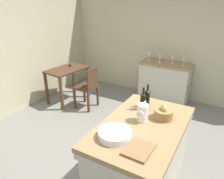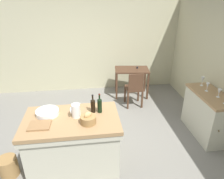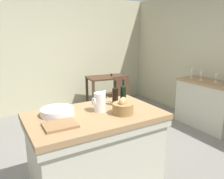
{
  "view_description": "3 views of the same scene",
  "coord_description": "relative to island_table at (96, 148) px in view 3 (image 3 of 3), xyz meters",
  "views": [
    {
      "loc": [
        -2.35,
        -1.24,
        2.28
      ],
      "look_at": [
        0.36,
        0.32,
        0.92
      ],
      "focal_mm": 34.74,
      "sensor_mm": 36.0,
      "label": 1
    },
    {
      "loc": [
        -0.07,
        -3.16,
        2.63
      ],
      "look_at": [
        0.4,
        0.38,
        0.95
      ],
      "focal_mm": 32.91,
      "sensor_mm": 36.0,
      "label": 2
    },
    {
      "loc": [
        -1.32,
        -2.53,
        1.76
      ],
      "look_at": [
        0.37,
        0.37,
        0.91
      ],
      "focal_mm": 35.3,
      "sensor_mm": 36.0,
      "label": 3
    }
  ],
  "objects": [
    {
      "name": "wash_bowl",
      "position": [
        -0.37,
        0.16,
        0.46
      ],
      "size": [
        0.35,
        0.35,
        0.08
      ],
      "primitive_type": "cylinder",
      "color": "white",
      "rests_on": "island_table"
    },
    {
      "name": "cutting_board",
      "position": [
        -0.44,
        -0.14,
        0.43
      ],
      "size": [
        0.31,
        0.25,
        0.02
      ],
      "primitive_type": "cube",
      "rotation": [
        0.0,
        0.0,
        -0.03
      ],
      "color": "olive",
      "rests_on": "island_table"
    },
    {
      "name": "wine_glass_right",
      "position": [
        2.62,
        0.92,
        0.53
      ],
      "size": [
        0.07,
        0.07,
        0.19
      ],
      "color": "white",
      "rests_on": "side_cabinet"
    },
    {
      "name": "wine_glass_left",
      "position": [
        2.65,
        0.4,
        0.51
      ],
      "size": [
        0.07,
        0.07,
        0.16
      ],
      "color": "white",
      "rests_on": "side_cabinet"
    },
    {
      "name": "wall_back",
      "position": [
        0.34,
        3.09,
        0.81
      ],
      "size": [
        5.32,
        0.12,
        2.6
      ],
      "primitive_type": "cube",
      "color": "#B7B28E",
      "rests_on": "ground"
    },
    {
      "name": "ground_plane",
      "position": [
        0.34,
        0.49,
        -0.49
      ],
      "size": [
        6.76,
        6.76,
        0.0
      ],
      "primitive_type": "plane",
      "color": "slate"
    },
    {
      "name": "bread_basket",
      "position": [
        0.26,
        -0.16,
        0.49
      ],
      "size": [
        0.23,
        0.23,
        0.19
      ],
      "color": "olive",
      "rests_on": "island_table"
    },
    {
      "name": "side_cabinet",
      "position": [
        2.6,
        0.52,
        -0.04
      ],
      "size": [
        0.52,
        1.13,
        0.9
      ],
      "color": "#99754C",
      "rests_on": "ground"
    },
    {
      "name": "wine_glass_middle",
      "position": [
        2.57,
        0.66,
        0.52
      ],
      "size": [
        0.07,
        0.07,
        0.17
      ],
      "color": "white",
      "rests_on": "side_cabinet"
    },
    {
      "name": "writing_desk",
      "position": [
        1.49,
        2.43,
        0.15
      ],
      "size": [
        0.96,
        0.66,
        0.83
      ],
      "color": "#472D1E",
      "rests_on": "ground"
    },
    {
      "name": "wine_bottle_dark",
      "position": [
        0.44,
        0.13,
        0.55
      ],
      "size": [
        0.07,
        0.07,
        0.32
      ],
      "color": "black",
      "rests_on": "island_table"
    },
    {
      "name": "wall_right",
      "position": [
        2.94,
        0.49,
        0.81
      ],
      "size": [
        0.12,
        5.2,
        2.6
      ],
      "primitive_type": "cube",
      "color": "#B7B28E",
      "rests_on": "ground"
    },
    {
      "name": "pitcher",
      "position": [
        0.08,
        0.04,
        0.53
      ],
      "size": [
        0.17,
        0.13,
        0.26
      ],
      "color": "white",
      "rests_on": "island_table"
    },
    {
      "name": "wooden_chair",
      "position": [
        1.42,
        1.81,
        0.01
      ],
      "size": [
        0.4,
        0.4,
        0.92
      ],
      "color": "#472D1E",
      "rests_on": "ground"
    },
    {
      "name": "wine_bottle_amber",
      "position": [
        0.34,
        0.14,
        0.54
      ],
      "size": [
        0.07,
        0.07,
        0.3
      ],
      "color": "black",
      "rests_on": "island_table"
    },
    {
      "name": "island_table",
      "position": [
        0.0,
        0.0,
        0.0
      ],
      "size": [
        1.45,
        0.89,
        0.92
      ],
      "color": "#99754C",
      "rests_on": "ground"
    }
  ]
}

